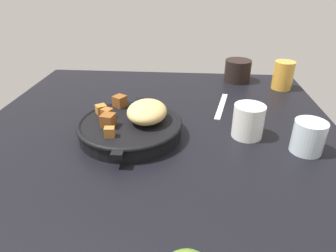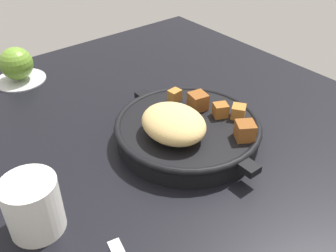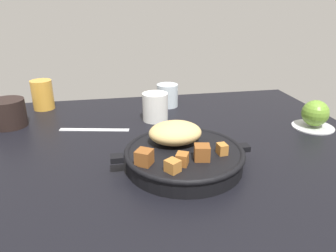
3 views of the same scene
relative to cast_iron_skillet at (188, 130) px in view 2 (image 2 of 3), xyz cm
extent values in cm
cube|color=black|center=(0.59, 5.53, -4.05)|extent=(100.32, 92.67, 2.40)
cylinder|color=black|center=(0.13, -0.46, -1.01)|extent=(24.47, 24.47, 3.68)
torus|color=black|center=(0.13, -0.46, 0.53)|extent=(25.18, 25.18, 1.20)
cube|color=black|center=(13.57, -0.46, 0.28)|extent=(2.64, 2.40, 1.20)
cube|color=black|center=(-13.32, -0.46, 0.28)|extent=(2.64, 2.40, 1.20)
ellipsoid|color=tan|center=(-0.51, 3.59, 3.19)|extent=(11.50, 9.47, 4.72)
cube|color=#935623|center=(-1.24, -6.37, 2.02)|extent=(2.98, 3.08, 2.38)
cube|color=brown|center=(3.04, -4.96, 2.32)|extent=(3.49, 3.43, 2.99)
cube|color=#A86B2D|center=(7.71, -3.45, 1.92)|extent=(2.03, 2.37, 2.19)
cube|color=#A86B2D|center=(-3.48, -8.50, 1.97)|extent=(3.26, 3.30, 2.28)
cube|color=brown|center=(-8.24, -4.79, 2.28)|extent=(4.01, 4.02, 2.90)
cylinder|color=#B7BABF|center=(40.52, 14.06, -2.55)|extent=(11.12, 11.12, 0.60)
sphere|color=olive|center=(40.52, 14.06, 1.30)|extent=(7.12, 7.12, 7.12)
cylinder|color=white|center=(-1.36, 27.68, 1.18)|extent=(7.31, 7.31, 8.07)
camera|label=1|loc=(62.02, 13.56, 33.13)|focal=31.44mm
camera|label=2|loc=(-38.67, 35.36, 37.77)|focal=40.62mm
camera|label=3|loc=(-13.54, -57.72, 30.14)|focal=33.72mm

